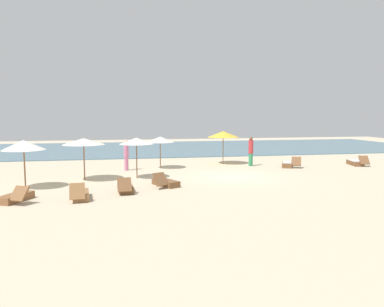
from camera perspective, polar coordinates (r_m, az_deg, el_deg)
The scene contains 15 objects.
ground_plane at distance 20.04m, azimuth 6.20°, elevation -3.57°, with size 60.00×60.00×0.00m, color beige.
ocean_water at distance 36.49m, azimuth -1.75°, elevation 0.87°, with size 48.00×16.00×0.06m, color slate.
umbrella_1 at distance 22.89m, azimuth -4.88°, elevation 2.15°, with size 1.74×1.74×1.96m.
umbrella_2 at distance 19.46m, azimuth -16.24°, elevation 1.77°, with size 2.11×2.11×2.13m.
umbrella_3 at distance 18.27m, azimuth -24.35°, elevation 1.17°, with size 1.89×1.89×2.18m.
umbrella_4 at distance 19.47m, azimuth -8.49°, elevation 1.90°, with size 1.76×1.76×2.12m.
umbrella_5 at distance 24.95m, azimuth 4.79°, elevation 2.95°, with size 2.09×2.09×2.19m.
lounger_0 at distance 15.89m, azimuth -25.32°, elevation -6.06°, with size 1.26×1.78×0.68m.
lounger_1 at distance 24.36m, azimuth 14.46°, elevation -1.59°, with size 1.27×1.77×0.69m.
lounger_2 at distance 15.43m, azimuth -16.66°, elevation -6.07°, with size 0.74×1.68×0.75m.
lounger_3 at distance 17.42m, azimuth -4.11°, elevation -4.44°, with size 1.29×1.75×0.71m.
lounger_4 at distance 26.59m, azimuth 23.77°, elevation -1.28°, with size 0.95×1.78×0.68m.
lounger_5 at distance 16.39m, azimuth -10.17°, elevation -5.20°, with size 0.69×1.71×0.70m.
person_0 at distance 22.41m, azimuth -10.02°, elevation -0.13°, with size 0.29×0.29×1.84m.
person_1 at distance 24.23m, azimuth 8.98°, elevation 0.40°, with size 0.43×0.43×1.89m.
Camera 1 is at (-5.90, -18.85, 3.36)m, focal length 34.89 mm.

